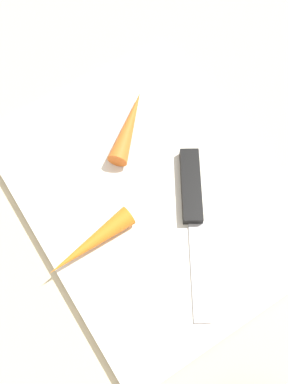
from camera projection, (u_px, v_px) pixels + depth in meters
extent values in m
plane|color=#C6B793|center=(144.00, 196.00, 0.53)|extent=(1.40, 1.40, 0.00)
cube|color=silver|center=(144.00, 194.00, 0.53)|extent=(0.36, 0.26, 0.01)
cube|color=#B7B7BC|center=(196.00, 273.00, 0.48)|extent=(0.10, 0.07, 0.00)
cube|color=black|center=(191.00, 186.00, 0.52)|extent=(0.09, 0.07, 0.01)
cone|color=orange|center=(90.00, 244.00, 0.48)|extent=(0.03, 0.11, 0.02)
cone|color=orange|center=(129.00, 125.00, 0.54)|extent=(0.09, 0.09, 0.02)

